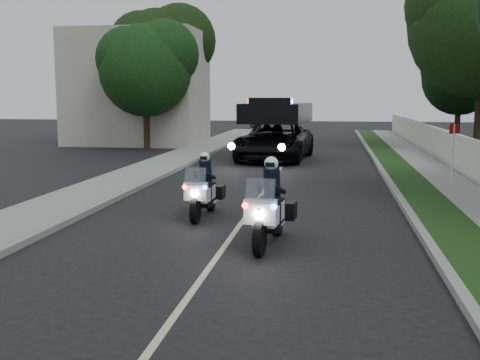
# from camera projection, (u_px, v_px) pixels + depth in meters

# --- Properties ---
(ground) EXTENTS (120.00, 120.00, 0.00)m
(ground) POSITION_uv_depth(u_px,v_px,m) (204.00, 275.00, 9.98)
(ground) COLOR black
(ground) RESTS_ON ground
(curb_right) EXTENTS (0.20, 60.00, 0.15)m
(curb_right) POSITION_uv_depth(u_px,v_px,m) (392.00, 187.00, 19.10)
(curb_right) COLOR gray
(curb_right) RESTS_ON ground
(grass_verge) EXTENTS (1.20, 60.00, 0.16)m
(grass_verge) POSITION_uv_depth(u_px,v_px,m) (414.00, 187.00, 18.99)
(grass_verge) COLOR #193814
(grass_verge) RESTS_ON ground
(sidewalk_right) EXTENTS (1.40, 60.00, 0.16)m
(sidewalk_right) POSITION_uv_depth(u_px,v_px,m) (455.00, 188.00, 18.79)
(sidewalk_right) COLOR gray
(sidewalk_right) RESTS_ON ground
(curb_left) EXTENTS (0.20, 60.00, 0.15)m
(curb_left) POSITION_uv_depth(u_px,v_px,m) (152.00, 181.00, 20.37)
(curb_left) COLOR gray
(curb_left) RESTS_ON ground
(sidewalk_left) EXTENTS (2.00, 60.00, 0.16)m
(sidewalk_left) POSITION_uv_depth(u_px,v_px,m) (122.00, 180.00, 20.54)
(sidewalk_left) COLOR gray
(sidewalk_left) RESTS_ON ground
(building_far) EXTENTS (8.00, 6.00, 7.00)m
(building_far) POSITION_uv_depth(u_px,v_px,m) (138.00, 88.00, 36.43)
(building_far) COLOR #A8A396
(building_far) RESTS_ON ground
(lane_marking) EXTENTS (0.12, 50.00, 0.01)m
(lane_marking) POSITION_uv_depth(u_px,v_px,m) (268.00, 186.00, 19.75)
(lane_marking) COLOR #BFB78C
(lane_marking) RESTS_ON ground
(police_moto_left) EXTENTS (0.73, 1.95, 1.64)m
(police_moto_left) POSITION_uv_depth(u_px,v_px,m) (204.00, 217.00, 14.74)
(police_moto_left) COLOR silver
(police_moto_left) RESTS_ON ground
(police_moto_right) EXTENTS (0.95, 2.20, 1.82)m
(police_moto_right) POSITION_uv_depth(u_px,v_px,m) (269.00, 245.00, 11.98)
(police_moto_right) COLOR white
(police_moto_right) RESTS_ON ground
(police_suv) EXTENTS (3.58, 6.72, 3.15)m
(police_suv) POSITION_uv_depth(u_px,v_px,m) (275.00, 160.00, 27.66)
(police_suv) COLOR black
(police_suv) RESTS_ON ground
(bicycle) EXTENTS (0.80, 1.74, 0.88)m
(bicycle) POSITION_uv_depth(u_px,v_px,m) (256.00, 151.00, 31.84)
(bicycle) COLOR black
(bicycle) RESTS_ON ground
(cyclist) EXTENTS (0.67, 0.46, 1.81)m
(cyclist) POSITION_uv_depth(u_px,v_px,m) (256.00, 151.00, 31.84)
(cyclist) COLOR black
(cyclist) RESTS_ON ground
(sign_post) EXTENTS (0.46, 0.46, 2.23)m
(sign_post) POSITION_uv_depth(u_px,v_px,m) (451.00, 189.00, 19.02)
(sign_post) COLOR #A7230B
(sign_post) RESTS_ON ground
(tree_right_d) EXTENTS (10.40, 10.40, 13.05)m
(tree_right_d) POSITION_uv_depth(u_px,v_px,m) (476.00, 152.00, 31.47)
(tree_right_d) COLOR #1D3B13
(tree_right_d) RESTS_ON ground
(tree_right_e) EXTENTS (5.41, 5.41, 8.07)m
(tree_right_e) POSITION_uv_depth(u_px,v_px,m) (456.00, 142.00, 38.25)
(tree_right_e) COLOR black
(tree_right_e) RESTS_ON ground
(tree_left_near) EXTENTS (6.68, 6.68, 8.54)m
(tree_left_near) POSITION_uv_depth(u_px,v_px,m) (147.00, 150.00, 32.79)
(tree_left_near) COLOR #153B13
(tree_left_near) RESTS_ON ground
(tree_left_far) EXTENTS (7.93, 7.93, 10.61)m
(tree_left_far) POSITION_uv_depth(u_px,v_px,m) (161.00, 141.00, 38.79)
(tree_left_far) COLOR black
(tree_left_far) RESTS_ON ground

